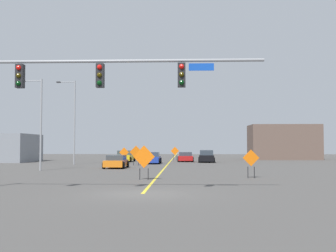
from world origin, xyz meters
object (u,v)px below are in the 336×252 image
street_lamp_mid_right (39,120)px  car_yellow_far (125,156)px  street_lamp_far_right (73,118)px  construction_sign_median_near (251,160)px  construction_sign_left_shoulder (124,153)px  traffic_signal_assembly (60,83)px  construction_sign_left_lane (175,152)px  car_orange_distant (116,162)px  construction_sign_right_shoulder (136,153)px  car_blue_near (152,158)px  car_black_mid (206,157)px  construction_sign_median_far (144,158)px  car_red_passing (185,157)px

street_lamp_mid_right → car_yellow_far: size_ratio=1.76×
street_lamp_far_right → construction_sign_median_near: 25.04m
street_lamp_mid_right → construction_sign_left_shoulder: street_lamp_mid_right is taller
traffic_signal_assembly → construction_sign_left_lane: size_ratio=7.48×
construction_sign_left_shoulder → car_orange_distant: 10.84m
street_lamp_far_right → construction_sign_median_near: street_lamp_far_right is taller
construction_sign_left_lane → car_yellow_far: 8.13m
construction_sign_right_shoulder → car_blue_near: construction_sign_right_shoulder is taller
street_lamp_far_right → car_black_mid: street_lamp_far_right is taller
construction_sign_right_shoulder → car_orange_distant: construction_sign_right_shoulder is taller
construction_sign_left_lane → car_black_mid: size_ratio=0.42×
traffic_signal_assembly → car_blue_near: bearing=86.5°
traffic_signal_assembly → street_lamp_mid_right: size_ratio=1.87×
car_yellow_far → car_blue_near: size_ratio=0.97×
street_lamp_mid_right → car_orange_distant: 8.05m
street_lamp_far_right → car_orange_distant: bearing=-49.1°
traffic_signal_assembly → construction_sign_median_far: size_ratio=6.88×
car_red_passing → street_lamp_far_right: bearing=-144.0°
traffic_signal_assembly → construction_sign_median_near: 13.73m
car_black_mid → traffic_signal_assembly: bearing=-103.8°
construction_sign_median_far → car_orange_distant: 13.61m
construction_sign_right_shoulder → construction_sign_median_far: 18.25m
construction_sign_right_shoulder → construction_sign_left_lane: construction_sign_right_shoulder is taller
car_red_passing → construction_sign_median_near: bearing=-81.4°
car_yellow_far → car_red_passing: bearing=4.6°
construction_sign_median_near → street_lamp_far_right: bearing=132.2°
car_yellow_far → street_lamp_mid_right: bearing=-103.1°
car_red_passing → car_yellow_far: car_yellow_far is taller
street_lamp_far_right → construction_sign_left_lane: street_lamp_far_right is taller
construction_sign_median_far → car_yellow_far: (-5.21, 28.38, -0.63)m
street_lamp_far_right → construction_sign_right_shoulder: bearing=-14.5°
car_yellow_far → car_black_mid: (10.49, -1.69, 0.02)m
construction_sign_right_shoulder → car_red_passing: (5.24, 10.94, -0.71)m
street_lamp_far_right → construction_sign_median_near: size_ratio=5.07×
construction_sign_left_lane → car_black_mid: (4.11, -6.70, -0.51)m
street_lamp_far_right → car_red_passing: bearing=36.0°
construction_sign_left_shoulder → car_orange_distant: construction_sign_left_shoulder is taller
street_lamp_mid_right → car_red_passing: size_ratio=1.69×
traffic_signal_assembly → car_orange_distant: (-0.81, 20.29, -4.26)m
car_black_mid → street_lamp_mid_right: bearing=-130.2°
construction_sign_left_lane → construction_sign_median_near: bearing=-80.0°
street_lamp_far_right → street_lamp_mid_right: street_lamp_far_right is taller
construction_sign_median_far → construction_sign_left_shoulder: size_ratio=1.12×
construction_sign_median_far → construction_sign_left_lane: 33.41m
street_lamp_mid_right → street_lamp_far_right: bearing=90.6°
street_lamp_mid_right → construction_sign_right_shoulder: bearing=52.1°
construction_sign_left_lane → car_yellow_far: (-6.38, -5.01, -0.53)m
street_lamp_mid_right → construction_sign_right_shoulder: size_ratio=3.70×
street_lamp_mid_right → construction_sign_left_shoulder: size_ratio=4.12×
construction_sign_median_far → construction_sign_median_near: (6.77, 1.62, -0.15)m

